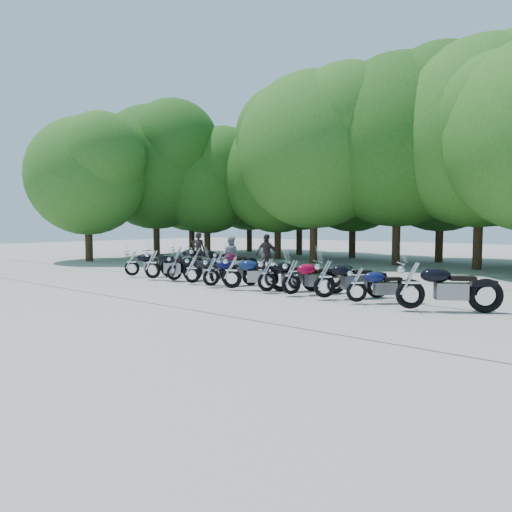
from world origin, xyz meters
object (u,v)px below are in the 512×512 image
Objects in this scene: motorcycle_0 at (132,262)px; motorcycle_11 at (178,257)px; motorcycle_3 at (192,269)px; motorcycle_8 at (325,277)px; rider_1 at (231,255)px; rider_2 at (267,255)px; motorcycle_2 at (174,266)px; motorcycle_13 at (219,262)px; rider_0 at (199,251)px; motorcycle_12 at (197,259)px; motorcycle_4 at (211,271)px; motorcycle_5 at (232,271)px; motorcycle_9 at (357,283)px; motorcycle_10 at (411,283)px; motorcycle_6 at (267,274)px; motorcycle_1 at (152,263)px; motorcycle_7 at (291,276)px.

motorcycle_11 is (-0.25, 2.77, 0.04)m from motorcycle_0.
motorcycle_8 is (5.53, 0.08, 0.07)m from motorcycle_3.
rider_2 reaches higher than rider_1.
motorcycle_2 is 2.72m from motorcycle_13.
rider_0 is at bearing -54.28° from motorcycle_11.
motorcycle_3 is 4.92m from motorcycle_11.
motorcycle_4 is at bearing -176.54° from motorcycle_12.
motorcycle_0 is 5.83m from motorcycle_5.
motorcycle_10 is at bearing -136.74° from motorcycle_9.
motorcycle_11 is at bearing 26.28° from motorcycle_13.
rider_0 reaches higher than motorcycle_6.
motorcycle_5 is at bearing -176.19° from motorcycle_11.
motorcycle_5 is at bearing 106.06° from rider_2.
motorcycle_5 reaches higher than motorcycle_4.
rider_0 is at bearing 21.80° from motorcycle_3.
motorcycle_12 is at bearing -11.06° from motorcycle_4.
rider_0 is (-0.39, 4.28, 0.29)m from motorcycle_0.
rider_2 is (-3.18, 4.18, 0.27)m from motorcycle_6.
motorcycle_6 is at bearing 48.03° from motorcycle_9.
motorcycle_0 is 0.91× the size of motorcycle_1.
rider_0 reaches higher than motorcycle_10.
motorcycle_0 reaches higher than motorcycle_13.
rider_1 reaches higher than motorcycle_10.
rider_1 is (-3.72, 4.12, 0.18)m from motorcycle_5.
motorcycle_10 is at bearing 142.19° from rider_1.
motorcycle_12 is at bearing 29.92° from motorcycle_5.
motorcycle_13 is at bearing -130.39° from motorcycle_12.
motorcycle_13 is (-9.48, 3.00, -0.12)m from motorcycle_10.
motorcycle_6 reaches higher than motorcycle_13.
motorcycle_9 is at bearing -146.90° from motorcycle_6.
motorcycle_10 reaches higher than motorcycle_6.
motorcycle_2 is at bearing 166.41° from motorcycle_11.
rider_2 reaches higher than motorcycle_11.
motorcycle_3 is 0.93× the size of motorcycle_7.
motorcycle_2 is 5.15m from rider_0.
motorcycle_2 is at bearing 28.01° from motorcycle_7.
motorcycle_6 is 1.00× the size of motorcycle_7.
rider_1 reaches higher than motorcycle_0.
rider_1 is (0.92, 1.27, 0.16)m from motorcycle_12.
motorcycle_2 is 2.89m from motorcycle_12.
rider_0 is (-4.14, 4.38, 0.32)m from motorcycle_3.
rider_1 reaches higher than motorcycle_6.
motorcycle_8 is (2.12, 0.01, 0.03)m from motorcycle_6.
motorcycle_4 reaches higher than motorcycle_2.
rider_1 is at bearing -48.66° from motorcycle_13.
motorcycle_12 is (1.18, 2.62, 0.05)m from motorcycle_0.
motorcycle_3 is 0.94× the size of motorcycle_6.
motorcycle_0 reaches higher than motorcycle_3.
motorcycle_11 is (-7.40, 2.80, 0.03)m from motorcycle_6.
motorcycle_7 is (6.62, 0.06, -0.05)m from motorcycle_1.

